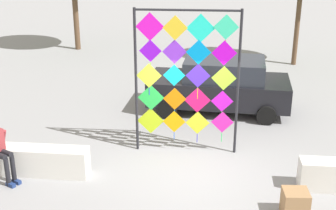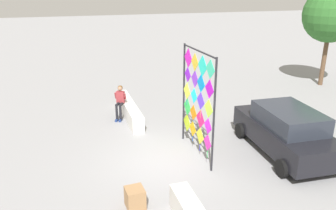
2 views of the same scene
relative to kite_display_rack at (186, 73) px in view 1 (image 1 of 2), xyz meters
The scene contains 5 objects.
ground 2.50m from the kite_display_rack, 78.51° to the right, with size 120.00×120.00×0.00m, color gray.
plaza_ledge_left 4.90m from the kite_display_rack, 159.15° to the right, with size 4.07×0.50×0.70m, color silver.
kite_display_rack is the anchor object (origin of this frame).
parked_car 3.46m from the kite_display_rack, 73.39° to the left, with size 4.57×2.35×1.73m.
cardboard_box_large 4.17m from the kite_display_rack, 48.50° to the right, with size 0.52×0.50×0.57m, color #9E754C.
Camera 1 is at (0.43, -10.01, 5.61)m, focal length 49.66 mm.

